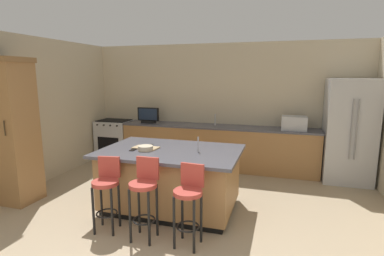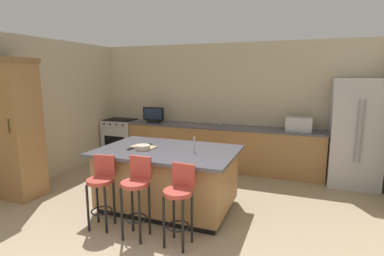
{
  "view_description": "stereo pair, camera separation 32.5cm",
  "coord_description": "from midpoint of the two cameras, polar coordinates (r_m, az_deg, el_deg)",
  "views": [
    {
      "loc": [
        1.29,
        -1.57,
        2.0
      ],
      "look_at": [
        -0.18,
        3.25,
        1.1
      ],
      "focal_mm": 27.89,
      "sensor_mm": 36.0,
      "label": 1
    },
    {
      "loc": [
        1.6,
        -1.47,
        2.0
      ],
      "look_at": [
        -0.18,
        3.25,
        1.1
      ],
      "focal_mm": 27.89,
      "sensor_mm": 36.0,
      "label": 2
    }
  ],
  "objects": [
    {
      "name": "tv_remote",
      "position": [
        4.7,
        -10.36,
        -3.31
      ],
      "size": [
        0.11,
        0.17,
        0.02
      ],
      "primitive_type": "cube",
      "rotation": [
        0.0,
        0.0,
        -0.4
      ],
      "color": "black",
      "rests_on": "kitchen_island"
    },
    {
      "name": "sink_faucet_back",
      "position": [
        6.48,
        3.01,
        1.61
      ],
      "size": [
        0.02,
        0.02,
        0.24
      ],
      "primitive_type": "cylinder",
      "color": "#B2B2B7",
      "rests_on": "counter_back"
    },
    {
      "name": "sink_faucet_island",
      "position": [
        4.26,
        -1.01,
        -3.16
      ],
      "size": [
        0.02,
        0.02,
        0.22
      ],
      "primitive_type": "cylinder",
      "color": "#B2B2B7",
      "rests_on": "kitchen_island"
    },
    {
      "name": "cabinet_tower",
      "position": [
        5.48,
        -32.62,
        -0.18
      ],
      "size": [
        0.63,
        0.57,
        2.26
      ],
      "color": "#9E7042",
      "rests_on": "ground_plane"
    },
    {
      "name": "cell_phone",
      "position": [
        4.51,
        -13.23,
        -4.08
      ],
      "size": [
        0.08,
        0.15,
        0.01
      ],
      "primitive_type": "cube",
      "rotation": [
        0.0,
        0.0,
        0.06
      ],
      "color": "black",
      "rests_on": "kitchen_island"
    },
    {
      "name": "range_oven",
      "position": [
        7.46,
        -15.73,
        -2.12
      ],
      "size": [
        0.78,
        0.63,
        0.95
      ],
      "color": "#B7BABF",
      "rests_on": "ground_plane"
    },
    {
      "name": "refrigerator",
      "position": [
        6.21,
        26.47,
        -0.51
      ],
      "size": [
        0.85,
        0.81,
        1.94
      ],
      "color": "#B7BABF",
      "rests_on": "ground_plane"
    },
    {
      "name": "bar_stool_left",
      "position": [
        4.1,
        -18.25,
        -10.83
      ],
      "size": [
        0.34,
        0.36,
        0.95
      ],
      "rotation": [
        0.0,
        0.0,
        0.17
      ],
      "color": "#B23D33",
      "rests_on": "ground_plane"
    },
    {
      "name": "fruit_bowl",
      "position": [
        4.44,
        -10.95,
        -3.81
      ],
      "size": [
        0.22,
        0.22,
        0.07
      ],
      "primitive_type": "cylinder",
      "color": "beige",
      "rests_on": "kitchen_island"
    },
    {
      "name": "counter_back",
      "position": [
        6.48,
        3.28,
        -3.63
      ],
      "size": [
        4.2,
        0.62,
        0.93
      ],
      "color": "#9E7042",
      "rests_on": "ground_plane"
    },
    {
      "name": "cutting_board",
      "position": [
        4.57,
        -10.84,
        -3.73
      ],
      "size": [
        0.39,
        0.24,
        0.02
      ],
      "primitive_type": "cube",
      "rotation": [
        0.0,
        0.0,
        -0.08
      ],
      "color": "tan",
      "rests_on": "kitchen_island"
    },
    {
      "name": "bar_stool_center",
      "position": [
        3.76,
        -11.6,
        -11.79
      ],
      "size": [
        0.34,
        0.34,
        1.01
      ],
      "rotation": [
        0.0,
        0.0,
        0.02
      ],
      "color": "#B23D33",
      "rests_on": "ground_plane"
    },
    {
      "name": "microwave",
      "position": [
        6.19,
        17.52,
        0.91
      ],
      "size": [
        0.48,
        0.36,
        0.27
      ],
      "primitive_type": "cube",
      "color": "#B7BABF",
      "rests_on": "counter_back"
    },
    {
      "name": "kitchen_island",
      "position": [
        4.56,
        -6.12,
        -9.6
      ],
      "size": [
        2.04,
        1.35,
        0.91
      ],
      "color": "black",
      "rests_on": "ground_plane"
    },
    {
      "name": "wall_back",
      "position": [
        6.69,
        4.42,
        4.4
      ],
      "size": [
        6.47,
        0.12,
        2.68
      ],
      "primitive_type": "cube",
      "color": "beige",
      "rests_on": "ground_plane"
    },
    {
      "name": "wall_left",
      "position": [
        6.05,
        -31.02,
        2.39
      ],
      "size": [
        0.12,
        5.38,
        2.68
      ],
      "primitive_type": "cube",
      "color": "beige",
      "rests_on": "ground_plane"
    },
    {
      "name": "tv_monitor",
      "position": [
        6.86,
        -9.71,
        2.29
      ],
      "size": [
        0.51,
        0.16,
        0.35
      ],
      "color": "black",
      "rests_on": "counter_back"
    },
    {
      "name": "bar_stool_right",
      "position": [
        3.58,
        -3.27,
        -13.29
      ],
      "size": [
        0.34,
        0.35,
        0.97
      ],
      "rotation": [
        0.0,
        0.0,
        -0.07
      ],
      "color": "#B23D33",
      "rests_on": "ground_plane"
    }
  ]
}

